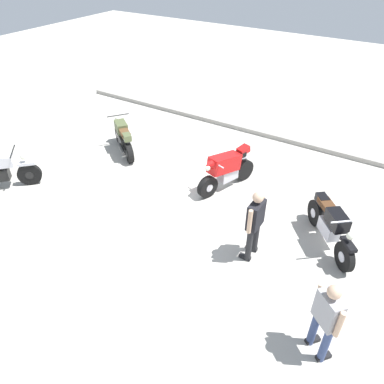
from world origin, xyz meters
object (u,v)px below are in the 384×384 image
object	(u,v)px
person_in_black_shirt	(255,221)
motorcycle_olive_vintage	(123,138)
motorcycle_black_cruiser	(331,226)
motorcycle_red_sportbike	(226,169)
person_in_gray_shirt	(326,317)

from	to	relation	value
person_in_black_shirt	motorcycle_olive_vintage	bearing A→B (deg)	-20.10
motorcycle_black_cruiser	motorcycle_red_sportbike	xyz separation A→B (m)	(-2.99, 0.77, 0.07)
motorcycle_red_sportbike	person_in_gray_shirt	world-z (taller)	person_in_gray_shirt
motorcycle_olive_vintage	person_in_gray_shirt	world-z (taller)	person_in_gray_shirt
person_in_gray_shirt	motorcycle_black_cruiser	bearing A→B (deg)	51.67
motorcycle_red_sportbike	motorcycle_black_cruiser	bearing A→B (deg)	93.69
motorcycle_red_sportbike	person_in_black_shirt	bearing A→B (deg)	58.21
motorcycle_olive_vintage	person_in_gray_shirt	distance (m)	8.04
motorcycle_red_sportbike	person_in_black_shirt	xyz separation A→B (m)	(1.69, -2.01, 0.36)
person_in_black_shirt	person_in_gray_shirt	size ratio (longest dim) A/B	1.03
motorcycle_black_cruiser	person_in_gray_shirt	bearing A→B (deg)	-28.19
motorcycle_olive_vintage	motorcycle_red_sportbike	bearing A→B (deg)	-144.83
motorcycle_olive_vintage	motorcycle_red_sportbike	xyz separation A→B (m)	(3.65, -0.05, 0.11)
motorcycle_olive_vintage	motorcycle_black_cruiser	xyz separation A→B (m)	(6.64, -0.83, 0.03)
motorcycle_red_sportbike	person_in_gray_shirt	xyz separation A→B (m)	(3.55, -3.50, 0.32)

